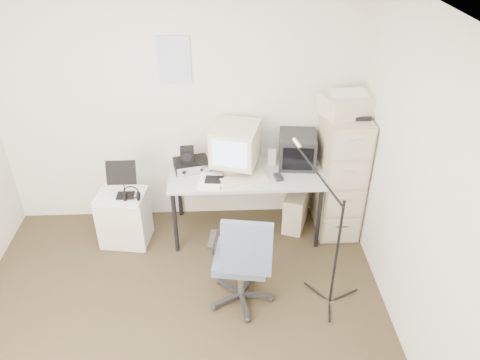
{
  "coord_description": "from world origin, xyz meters",
  "views": [
    {
      "loc": [
        0.4,
        -2.46,
        3.14
      ],
      "look_at": [
        0.55,
        0.95,
        0.95
      ],
      "focal_mm": 35.0,
      "sensor_mm": 36.0,
      "label": 1
    }
  ],
  "objects_px": {
    "office_chair": "(241,257)",
    "side_cart": "(124,218)",
    "filing_cabinet": "(340,174)",
    "desk": "(246,201)"
  },
  "relations": [
    {
      "from": "office_chair",
      "to": "side_cart",
      "type": "relative_size",
      "value": 1.73
    },
    {
      "from": "filing_cabinet",
      "to": "side_cart",
      "type": "height_order",
      "value": "filing_cabinet"
    },
    {
      "from": "side_cart",
      "to": "office_chair",
      "type": "bearing_deg",
      "value": -28.69
    },
    {
      "from": "desk",
      "to": "side_cart",
      "type": "relative_size",
      "value": 2.62
    },
    {
      "from": "filing_cabinet",
      "to": "side_cart",
      "type": "relative_size",
      "value": 2.27
    },
    {
      "from": "office_chair",
      "to": "side_cart",
      "type": "bearing_deg",
      "value": 151.74
    },
    {
      "from": "filing_cabinet",
      "to": "side_cart",
      "type": "distance_m",
      "value": 2.21
    },
    {
      "from": "office_chair",
      "to": "side_cart",
      "type": "distance_m",
      "value": 1.44
    },
    {
      "from": "desk",
      "to": "office_chair",
      "type": "distance_m",
      "value": 0.99
    },
    {
      "from": "filing_cabinet",
      "to": "desk",
      "type": "height_order",
      "value": "filing_cabinet"
    }
  ]
}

